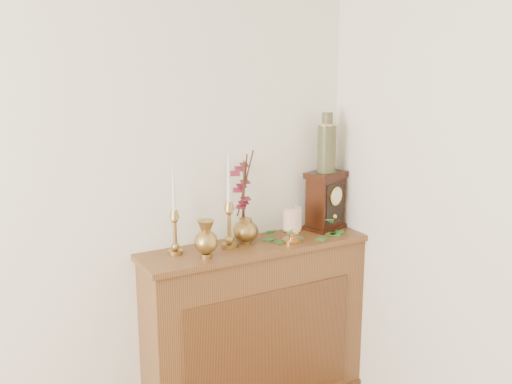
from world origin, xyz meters
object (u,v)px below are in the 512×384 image
candlestick_left (175,225)px  mantel_clock (326,201)px  ceramic_vase (327,146)px  candlestick_center (229,217)px  ginger_jar (242,200)px  bud_vase (206,239)px

candlestick_left → mantel_clock: candlestick_left is taller
mantel_clock → ceramic_vase: ceramic_vase is taller
candlestick_center → ginger_jar: (0.11, 0.07, 0.06)m
ceramic_vase → candlestick_left: bearing=-179.8°
ginger_jar → mantel_clock: (0.51, -0.03, -0.06)m
bud_vase → mantel_clock: bearing=8.9°
ginger_jar → bud_vase: bearing=-151.2°
ceramic_vase → mantel_clock: bearing=-72.3°
mantel_clock → ceramic_vase: (-0.00, 0.00, 0.31)m
mantel_clock → bud_vase: bearing=171.2°
mantel_clock → ginger_jar: bearing=159.1°
candlestick_left → mantel_clock: 0.89m
ginger_jar → ceramic_vase: (0.51, -0.02, 0.25)m
candlestick_center → candlestick_left: bearing=171.8°
ceramic_vase → candlestick_center: bearing=-176.0°
candlestick_left → mantel_clock: (0.89, 0.00, 0.01)m
candlestick_left → ginger_jar: bearing=4.3°
candlestick_left → mantel_clock: bearing=0.0°
candlestick_center → ceramic_vase: ceramic_vase is taller
mantel_clock → ceramic_vase: bearing=90.0°
candlestick_left → bud_vase: 0.17m
candlestick_center → ginger_jar: bearing=32.3°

